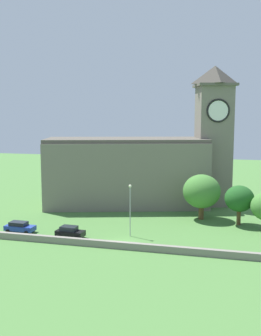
{
  "coord_description": "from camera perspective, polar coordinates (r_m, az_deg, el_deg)",
  "views": [
    {
      "loc": [
        14.68,
        -52.28,
        18.12
      ],
      "look_at": [
        -1.32,
        10.09,
        9.48
      ],
      "focal_mm": 42.22,
      "sensor_mm": 36.0,
      "label": 1
    }
  ],
  "objects": [
    {
      "name": "tree_riverside_east",
      "position": [
        69.88,
        10.23,
        -3.34
      ],
      "size": [
        6.52,
        6.52,
        7.92
      ],
      "color": "brown",
      "rests_on": "ground"
    },
    {
      "name": "ground_plane",
      "position": [
        71.21,
        2.02,
        -7.1
      ],
      "size": [
        200.0,
        200.0,
        0.0
      ],
      "primitive_type": "plane",
      "color": "#477538"
    },
    {
      "name": "quay_barrier",
      "position": [
        55.01,
        -1.91,
        -11.05
      ],
      "size": [
        50.97,
        0.7,
        0.98
      ],
      "primitive_type": "cube",
      "color": "gray",
      "rests_on": "ground"
    },
    {
      "name": "streetlamp_west_mid",
      "position": [
        59.08,
        -0.06,
        -5.01
      ],
      "size": [
        0.44,
        0.44,
        7.9
      ],
      "color": "#9EA0A5",
      "rests_on": "ground"
    },
    {
      "name": "car_blue",
      "position": [
        64.52,
        -15.71,
        -8.18
      ],
      "size": [
        4.75,
        2.27,
        1.66
      ],
      "color": "#233D9E",
      "rests_on": "ground"
    },
    {
      "name": "church",
      "position": [
        79.69,
        1.73,
        0.43
      ],
      "size": [
        38.52,
        20.72,
        27.77
      ],
      "color": "slate",
      "rests_on": "ground"
    },
    {
      "name": "car_black",
      "position": [
        60.05,
        -8.74,
        -9.12
      ],
      "size": [
        4.36,
        2.41,
        1.77
      ],
      "color": "black",
      "rests_on": "ground"
    },
    {
      "name": "tree_riverside_west",
      "position": [
        67.69,
        15.44,
        -4.3
      ],
      "size": [
        4.82,
        4.82,
        6.64
      ],
      "color": "brown",
      "rests_on": "ground"
    }
  ]
}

